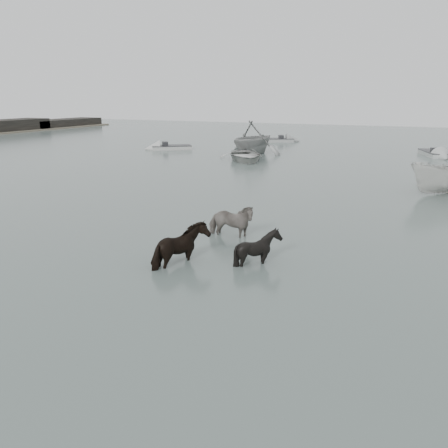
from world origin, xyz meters
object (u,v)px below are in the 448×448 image
Objects in this scene: rowboat_lead at (245,154)px; pony_black at (258,242)px; pony_dark at (182,239)px; pony_pinto at (231,217)px.

pony_black is at bearing -98.69° from rowboat_lead.
pony_black is (2.05, 1.02, -0.11)m from pony_dark.
pony_pinto reaches higher than pony_black.
pony_pinto is at bearing 38.09° from pony_black.
pony_black reaches higher than rowboat_lead.
pony_dark reaches higher than pony_pinto.
pony_dark reaches higher than rowboat_lead.
rowboat_lead is at bearing 19.49° from pony_black.
pony_dark is 22.42m from rowboat_lead.
pony_dark is 2.30m from pony_black.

